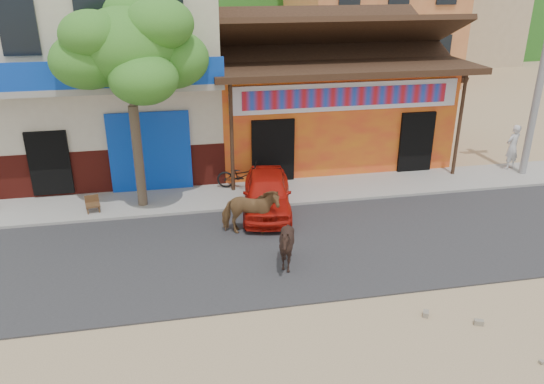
# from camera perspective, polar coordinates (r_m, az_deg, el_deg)

# --- Properties ---
(ground) EXTENTS (120.00, 120.00, 0.00)m
(ground) POSITION_cam_1_polar(r_m,az_deg,el_deg) (11.86, 8.66, -11.41)
(ground) COLOR #9E825B
(ground) RESTS_ON ground
(road) EXTENTS (60.00, 5.00, 0.04)m
(road) POSITION_cam_1_polar(r_m,az_deg,el_deg) (13.87, 5.30, -5.68)
(road) COLOR #28282B
(road) RESTS_ON ground
(sidewalk) EXTENTS (60.00, 2.00, 0.12)m
(sidewalk) POSITION_cam_1_polar(r_m,az_deg,el_deg) (16.91, 2.06, -0.00)
(sidewalk) COLOR gray
(sidewalk) RESTS_ON ground
(dance_club) EXTENTS (8.00, 6.00, 3.60)m
(dance_club) POSITION_cam_1_polar(r_m,az_deg,el_deg) (20.53, 5.12, 9.18)
(dance_club) COLOR orange
(dance_club) RESTS_ON ground
(cafe_building) EXTENTS (7.00, 6.00, 7.00)m
(cafe_building) POSITION_cam_1_polar(r_m,az_deg,el_deg) (19.52, -16.96, 12.69)
(cafe_building) COLOR beige
(cafe_building) RESTS_ON ground
(tree) EXTENTS (3.00, 3.00, 6.00)m
(tree) POSITION_cam_1_polar(r_m,az_deg,el_deg) (15.41, -14.73, 8.97)
(tree) COLOR #2D721E
(tree) RESTS_ON sidewalk
(cow_tan) EXTENTS (1.64, 0.95, 1.30)m
(cow_tan) POSITION_cam_1_polar(r_m,az_deg,el_deg) (14.06, -2.34, -2.12)
(cow_tan) COLOR brown
(cow_tan) RESTS_ON road
(cow_dark) EXTENTS (1.44, 1.40, 1.20)m
(cow_dark) POSITION_cam_1_polar(r_m,az_deg,el_deg) (12.49, 1.58, -5.77)
(cow_dark) COLOR black
(cow_dark) RESTS_ON road
(red_car) EXTENTS (1.93, 3.58, 1.16)m
(red_car) POSITION_cam_1_polar(r_m,az_deg,el_deg) (15.42, -0.54, -0.07)
(red_car) COLOR red
(red_car) RESTS_ON road
(scooter) EXTENTS (1.72, 1.00, 0.85)m
(scooter) POSITION_cam_1_polar(r_m,az_deg,el_deg) (16.92, -3.25, 1.77)
(scooter) COLOR black
(scooter) RESTS_ON sidewalk
(pedestrian) EXTENTS (0.67, 0.55, 1.59)m
(pedestrian) POSITION_cam_1_polar(r_m,az_deg,el_deg) (20.28, 24.44, 4.43)
(pedestrian) COLOR silver
(pedestrian) RESTS_ON sidewalk
(cafe_chair_right) EXTENTS (0.46, 0.46, 0.85)m
(cafe_chair_right) POSITION_cam_1_polar(r_m,az_deg,el_deg) (16.11, -18.82, -0.62)
(cafe_chair_right) COLOR #4D3019
(cafe_chair_right) RESTS_ON sidewalk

